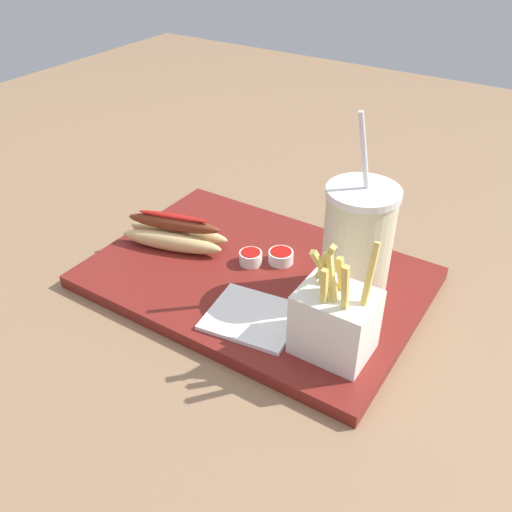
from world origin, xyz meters
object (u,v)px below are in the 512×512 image
(hot_dog_1, at_px, (175,233))
(ketchup_cup_1, at_px, (281,256))
(ketchup_cup_2, at_px, (251,257))
(napkin_stack, at_px, (253,317))
(fries_basket, at_px, (335,321))
(soda_cup, at_px, (358,242))

(hot_dog_1, height_order, ketchup_cup_1, hot_dog_1)
(ketchup_cup_2, distance_m, napkin_stack, 0.13)
(napkin_stack, bearing_deg, ketchup_cup_2, -55.60)
(fries_basket, relative_size, ketchup_cup_1, 4.16)
(soda_cup, distance_m, ketchup_cup_1, 0.14)
(soda_cup, relative_size, ketchup_cup_1, 6.88)
(napkin_stack, bearing_deg, ketchup_cup_1, -74.99)
(hot_dog_1, xyz_separation_m, napkin_stack, (-0.21, 0.09, -0.02))
(fries_basket, bearing_deg, ketchup_cup_2, -28.20)
(napkin_stack, bearing_deg, fries_basket, -176.98)
(ketchup_cup_2, xyz_separation_m, napkin_stack, (-0.07, 0.11, -0.01))
(soda_cup, height_order, fries_basket, soda_cup)
(ketchup_cup_1, bearing_deg, fries_basket, 139.60)
(soda_cup, relative_size, ketchup_cup_2, 7.52)
(soda_cup, distance_m, ketchup_cup_2, 0.18)
(ketchup_cup_2, bearing_deg, soda_cup, -172.18)
(soda_cup, xyz_separation_m, ketchup_cup_1, (0.12, -0.01, -0.07))
(soda_cup, xyz_separation_m, ketchup_cup_2, (0.16, 0.02, -0.07))
(ketchup_cup_2, height_order, napkin_stack, ketchup_cup_2)
(fries_basket, height_order, ketchup_cup_2, fries_basket)
(hot_dog_1, height_order, napkin_stack, hot_dog_1)
(hot_dog_1, xyz_separation_m, ketchup_cup_2, (-0.13, -0.02, -0.01))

